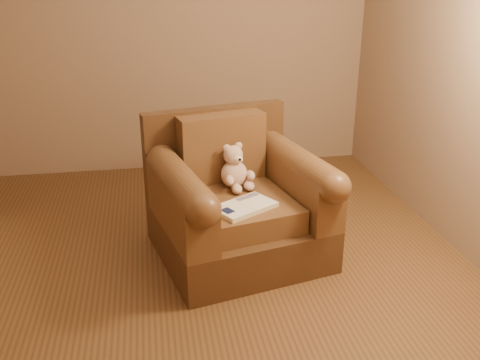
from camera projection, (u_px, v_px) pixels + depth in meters
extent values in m
plane|color=brown|center=(185.00, 264.00, 3.77)|extent=(4.00, 4.00, 0.00)
cube|color=#907158|center=(163.00, 33.00, 5.08)|extent=(4.00, 0.02, 2.70)
cube|color=#907158|center=(224.00, 213.00, 1.43)|extent=(4.00, 0.02, 2.70)
cube|color=#907158|center=(476.00, 63.00, 3.58)|extent=(0.02, 4.00, 2.70)
cube|color=#472C17|center=(239.00, 235.00, 3.85)|extent=(1.30, 1.26, 0.31)
cube|color=#472C17|center=(215.00, 151.00, 4.06)|extent=(1.09, 0.35, 0.68)
cube|color=brown|center=(242.00, 208.00, 3.72)|extent=(0.79, 0.89, 0.16)
cube|color=brown|center=(222.00, 147.00, 3.92)|extent=(0.66, 0.31, 0.49)
cube|color=brown|center=(181.00, 206.00, 3.52)|extent=(0.42, 0.96, 0.35)
cube|color=brown|center=(298.00, 186.00, 3.84)|extent=(0.42, 0.96, 0.35)
cylinder|color=brown|center=(179.00, 182.00, 3.46)|extent=(0.42, 0.96, 0.22)
cylinder|color=brown|center=(299.00, 164.00, 3.77)|extent=(0.42, 0.96, 0.22)
ellipsoid|color=#D5AC95|center=(234.00, 174.00, 3.84)|extent=(0.19, 0.17, 0.20)
sphere|color=#D5AC95|center=(233.00, 155.00, 3.79)|extent=(0.14, 0.14, 0.14)
ellipsoid|color=#D5AC95|center=(227.00, 148.00, 3.75)|extent=(0.06, 0.03, 0.06)
ellipsoid|color=#D5AC95|center=(238.00, 146.00, 3.80)|extent=(0.06, 0.03, 0.06)
ellipsoid|color=beige|center=(238.00, 160.00, 3.75)|extent=(0.07, 0.04, 0.06)
sphere|color=black|center=(240.00, 160.00, 3.73)|extent=(0.02, 0.02, 0.02)
ellipsoid|color=#D5AC95|center=(229.00, 180.00, 3.73)|extent=(0.06, 0.13, 0.06)
ellipsoid|color=#D5AC95|center=(251.00, 175.00, 3.82)|extent=(0.06, 0.13, 0.06)
ellipsoid|color=#D5AC95|center=(237.00, 189.00, 3.74)|extent=(0.08, 0.13, 0.06)
ellipsoid|color=#D5AC95|center=(249.00, 186.00, 3.80)|extent=(0.08, 0.13, 0.06)
cube|color=beige|center=(245.00, 207.00, 3.51)|extent=(0.46, 0.41, 0.03)
cube|color=white|center=(233.00, 209.00, 3.44)|extent=(0.29, 0.30, 0.00)
cube|color=white|center=(256.00, 201.00, 3.56)|extent=(0.29, 0.30, 0.00)
cube|color=beige|center=(245.00, 205.00, 3.50)|extent=(0.13, 0.21, 0.00)
cube|color=#0F1638|center=(227.00, 211.00, 3.42)|extent=(0.10, 0.11, 0.00)
cube|color=slate|center=(248.00, 197.00, 3.62)|extent=(0.18, 0.13, 0.00)
cylinder|color=#BC8233|center=(287.00, 224.00, 4.32)|extent=(0.30, 0.30, 0.02)
cylinder|color=#BC8233|center=(288.00, 196.00, 4.23)|extent=(0.03, 0.03, 0.49)
cylinder|color=#BC8233|center=(289.00, 166.00, 4.13)|extent=(0.37, 0.37, 0.02)
cylinder|color=#BC8233|center=(289.00, 168.00, 4.14)|extent=(0.03, 0.03, 0.02)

